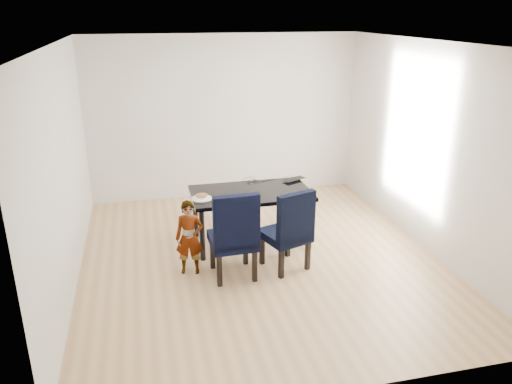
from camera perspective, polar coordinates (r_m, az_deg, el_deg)
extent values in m
cube|color=tan|center=(6.55, 0.40, -7.62)|extent=(4.50, 5.00, 0.01)
cube|color=white|center=(5.81, 0.47, 16.75)|extent=(4.50, 5.00, 0.01)
cube|color=silver|center=(8.43, -3.63, 8.48)|extent=(4.50, 0.01, 2.70)
cube|color=white|center=(3.82, 9.41, -6.61)|extent=(4.50, 0.01, 2.70)
cube|color=silver|center=(5.95, -21.19, 2.16)|extent=(0.01, 5.00, 2.70)
cube|color=white|center=(6.91, 18.98, 4.82)|extent=(0.01, 5.00, 2.70)
cube|color=black|center=(6.83, -0.58, -2.90)|extent=(1.60, 0.90, 0.75)
cube|color=black|center=(5.94, -2.70, -4.69)|extent=(0.55, 0.57, 1.11)
cube|color=black|center=(6.14, 3.35, -4.16)|extent=(0.65, 0.66, 1.05)
imported|color=#E35213|center=(6.08, -7.62, -5.20)|extent=(0.38, 0.28, 0.93)
cylinder|color=white|center=(6.46, -6.22, -0.74)|extent=(0.35, 0.35, 0.01)
ellipsoid|color=#9C5F37|center=(6.46, -6.25, -0.38)|extent=(0.18, 0.11, 0.07)
imported|color=black|center=(7.18, 4.10, 1.52)|extent=(0.41, 0.34, 0.03)
torus|color=black|center=(7.04, -0.36, 1.11)|extent=(0.20, 0.20, 0.01)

